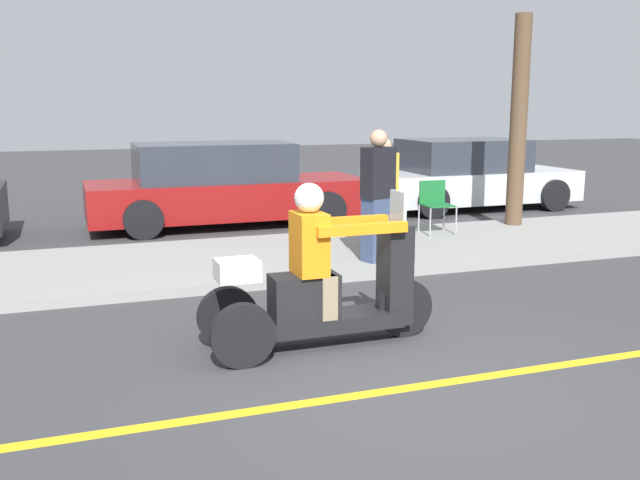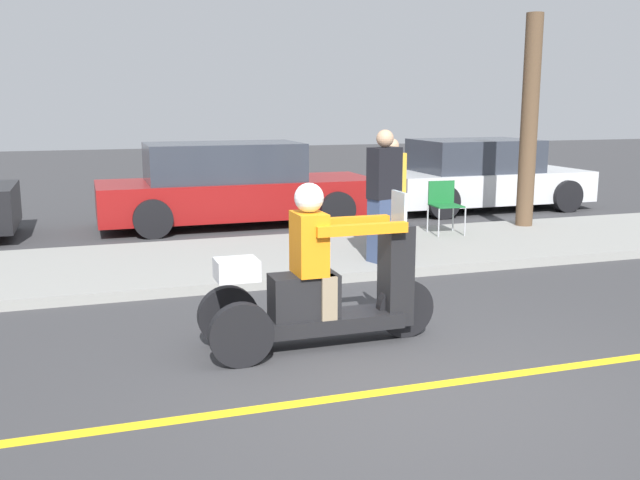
# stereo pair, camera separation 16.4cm
# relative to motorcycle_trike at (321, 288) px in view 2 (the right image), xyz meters

# --- Properties ---
(ground_plane) EXTENTS (60.00, 60.00, 0.00)m
(ground_plane) POSITION_rel_motorcycle_trike_xyz_m (0.41, -1.15, -0.54)
(ground_plane) COLOR #38383A
(lane_stripe) EXTENTS (24.00, 0.12, 0.01)m
(lane_stripe) POSITION_rel_motorcycle_trike_xyz_m (-0.01, -1.15, -0.54)
(lane_stripe) COLOR gold
(lane_stripe) RESTS_ON ground
(sidewalk_strip) EXTENTS (28.00, 2.80, 0.12)m
(sidewalk_strip) POSITION_rel_motorcycle_trike_xyz_m (0.41, 3.45, -0.48)
(sidewalk_strip) COLOR gray
(sidewalk_strip) RESTS_ON ground
(motorcycle_trike) EXTENTS (2.17, 0.67, 1.49)m
(motorcycle_trike) POSITION_rel_motorcycle_trike_xyz_m (0.00, 0.00, 0.00)
(motorcycle_trike) COLOR black
(motorcycle_trike) RESTS_ON ground
(spectator_near_curb) EXTENTS (0.46, 0.36, 1.71)m
(spectator_near_curb) POSITION_rel_motorcycle_trike_xyz_m (1.71, 2.55, 0.40)
(spectator_near_curb) COLOR #38476B
(spectator_near_curb) RESTS_ON sidewalk_strip
(spectator_far_back) EXTENTS (0.41, 0.31, 1.56)m
(spectator_far_back) POSITION_rel_motorcycle_trike_xyz_m (2.15, 3.32, 0.33)
(spectator_far_back) COLOR #515156
(spectator_far_back) RESTS_ON sidewalk_strip
(folding_chair_set_back) EXTENTS (0.49, 0.49, 0.82)m
(folding_chair_set_back) POSITION_rel_motorcycle_trike_xyz_m (3.44, 4.15, 0.08)
(folding_chair_set_back) COLOR #A5A8AD
(folding_chair_set_back) RESTS_ON sidewalk_strip
(parked_car_lot_far) EXTENTS (4.87, 1.92, 1.47)m
(parked_car_lot_far) POSITION_rel_motorcycle_trike_xyz_m (0.56, 6.62, 0.15)
(parked_car_lot_far) COLOR maroon
(parked_car_lot_far) RESTS_ON ground
(parked_car_lot_left) EXTENTS (4.25, 2.05, 1.43)m
(parked_car_lot_left) POSITION_rel_motorcycle_trike_xyz_m (5.75, 6.95, 0.14)
(parked_car_lot_left) COLOR silver
(parked_car_lot_left) RESTS_ON ground
(tree_trunk) EXTENTS (0.28, 0.28, 3.46)m
(tree_trunk) POSITION_rel_motorcycle_trike_xyz_m (5.08, 4.36, 1.31)
(tree_trunk) COLOR brown
(tree_trunk) RESTS_ON sidewalk_strip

